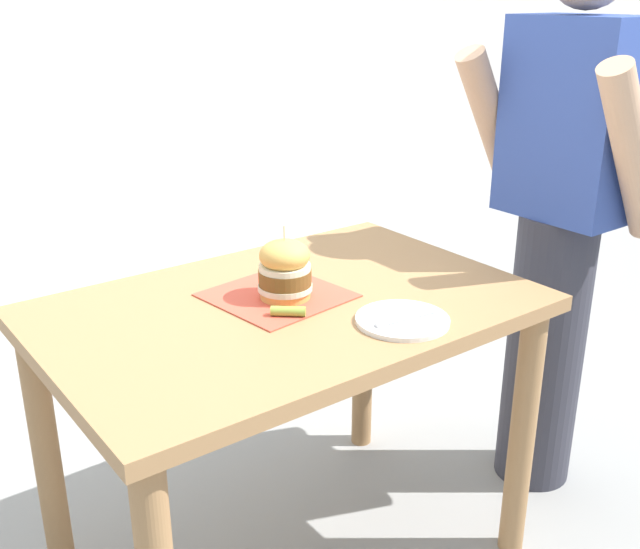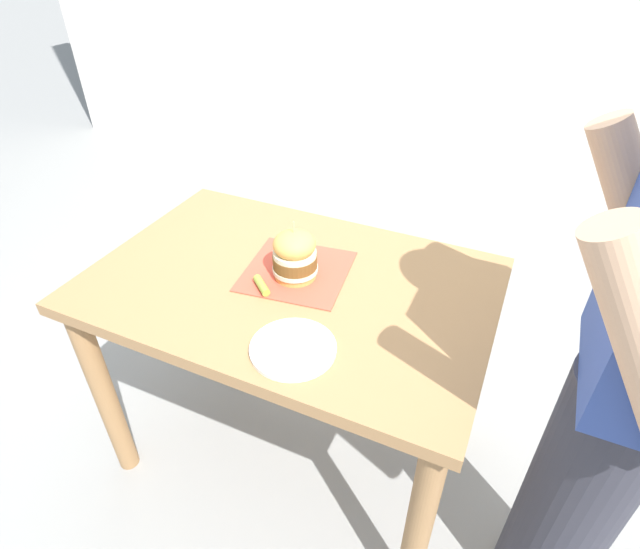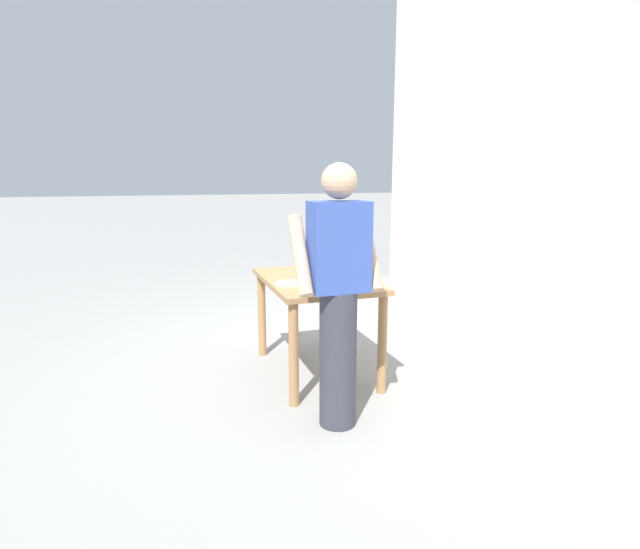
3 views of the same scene
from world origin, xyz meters
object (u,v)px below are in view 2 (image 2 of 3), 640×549
diner_across_table (631,387)px  sandwich (295,255)px  patio_table (291,313)px  side_plate_with_forks (293,348)px  pickle_spear (262,285)px

diner_across_table → sandwich: bearing=-100.5°
patio_table → diner_across_table: (0.14, 0.88, 0.22)m
patio_table → side_plate_with_forks: bearing=29.1°
side_plate_with_forks → pickle_spear: bearing=-133.0°
patio_table → pickle_spear: pickle_spear is taller
pickle_spear → diner_across_table: (0.06, 0.93, 0.07)m
sandwich → side_plate_with_forks: sandwich is taller
patio_table → side_plate_with_forks: side_plate_with_forks is taller
diner_across_table → pickle_spear: bearing=-93.8°
patio_table → sandwich: size_ratio=6.44×
sandwich → side_plate_with_forks: bearing=25.8°
sandwich → diner_across_table: 0.89m
patio_table → diner_across_table: size_ratio=0.71×
side_plate_with_forks → patio_table: bearing=-150.9°
side_plate_with_forks → diner_across_table: diner_across_table is taller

